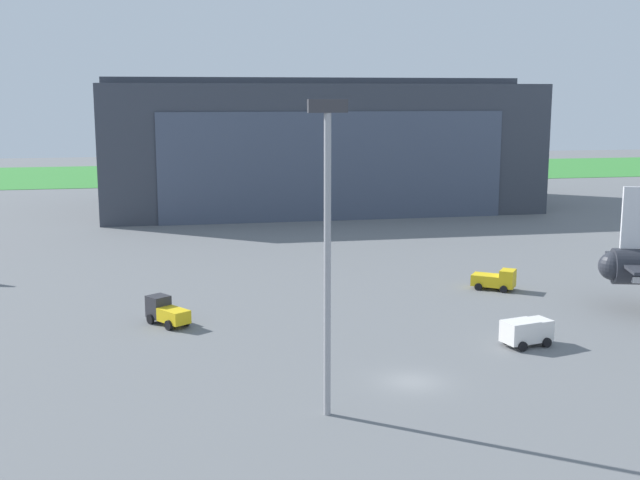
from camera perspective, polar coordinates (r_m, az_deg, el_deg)
The scene contains 7 objects.
ground_plane at distance 58.82m, azimuth 6.47°, elevation -9.88°, with size 440.00×440.00×0.00m, color slate.
grass_field_strip at distance 210.84m, azimuth -6.39°, elevation 4.68°, with size 440.00×56.00×0.08m, color #368435.
maintenance_hangar at distance 147.75m, azimuth -0.41°, elevation 6.69°, with size 73.83×36.60×23.01m.
pushback_tractor at distance 68.12m, azimuth 14.32°, elevation -6.23°, with size 4.40×3.11×2.16m.
ops_van at distance 86.58m, azimuth 12.25°, elevation -2.74°, with size 4.72×4.16×2.22m.
stair_truck at distance 73.30m, azimuth -10.77°, elevation -4.96°, with size 4.00×4.75×2.41m.
apron_light_mast at distance 49.67m, azimuth 0.53°, elevation 0.29°, with size 2.40×0.50×19.85m.
Camera 1 is at (-16.90, -52.61, 20.14)m, focal length 45.51 mm.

